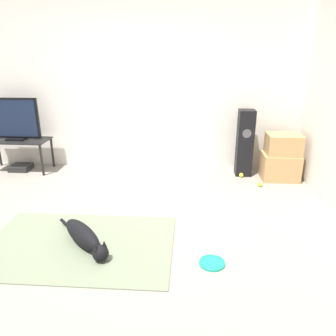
{
  "coord_description": "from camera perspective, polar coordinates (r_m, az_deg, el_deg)",
  "views": [
    {
      "loc": [
        0.88,
        -3.0,
        1.81
      ],
      "look_at": [
        0.62,
        0.76,
        0.45
      ],
      "focal_mm": 35.0,
      "sensor_mm": 36.0,
      "label": 1
    }
  ],
  "objects": [
    {
      "name": "ground_plane",
      "position": [
        3.61,
        -10.95,
        -10.66
      ],
      "size": [
        12.0,
        12.0,
        0.0
      ],
      "primitive_type": "plane",
      "color": "gray"
    },
    {
      "name": "frisbee",
      "position": [
        3.08,
        7.68,
        -16.05
      ],
      "size": [
        0.23,
        0.23,
        0.03
      ],
      "color": "#199E7A",
      "rests_on": "ground_plane"
    },
    {
      "name": "tv_stand",
      "position": [
        5.62,
        -24.73,
        3.87
      ],
      "size": [
        0.96,
        0.46,
        0.5
      ],
      "color": "black",
      "rests_on": "ground_plane"
    },
    {
      "name": "area_rug",
      "position": [
        3.42,
        -15.22,
        -12.76
      ],
      "size": [
        1.85,
        1.21,
        0.01
      ],
      "color": "slate",
      "rests_on": "ground_plane"
    },
    {
      "name": "dog",
      "position": [
        3.33,
        -14.35,
        -11.52
      ],
      "size": [
        0.7,
        0.72,
        0.21
      ],
      "color": "black",
      "rests_on": "area_rug"
    },
    {
      "name": "wall_back",
      "position": [
        5.2,
        -6.03,
        13.82
      ],
      "size": [
        8.0,
        0.06,
        2.55
      ],
      "color": "silver",
      "rests_on": "ground_plane"
    },
    {
      "name": "tv",
      "position": [
        5.55,
        -25.28,
        7.65
      ],
      "size": [
        0.78,
        0.2,
        0.64
      ],
      "color": "black",
      "rests_on": "tv_stand"
    },
    {
      "name": "tennis_ball_near_speaker",
      "position": [
        4.78,
        15.76,
        -2.75
      ],
      "size": [
        0.07,
        0.07,
        0.07
      ],
      "color": "#C6E033",
      "rests_on": "ground_plane"
    },
    {
      "name": "floor_speaker",
      "position": [
        5.05,
        13.22,
        4.24
      ],
      "size": [
        0.23,
        0.24,
        1.0
      ],
      "color": "black",
      "rests_on": "ground_plane"
    },
    {
      "name": "cardboard_box_lower",
      "position": [
        5.11,
        18.9,
        0.26
      ],
      "size": [
        0.53,
        0.41,
        0.38
      ],
      "color": "tan",
      "rests_on": "ground_plane"
    },
    {
      "name": "game_console",
      "position": [
        5.74,
        -24.22,
        0.1
      ],
      "size": [
        0.3,
        0.28,
        0.09
      ],
      "color": "black",
      "rests_on": "ground_plane"
    },
    {
      "name": "tennis_ball_by_boxes",
      "position": [
        5.06,
        12.64,
        -1.23
      ],
      "size": [
        0.07,
        0.07,
        0.07
      ],
      "color": "#C6E033",
      "rests_on": "ground_plane"
    },
    {
      "name": "cardboard_box_upper",
      "position": [
        5.03,
        19.48,
        3.92
      ],
      "size": [
        0.48,
        0.38,
        0.29
      ],
      "color": "tan",
      "rests_on": "cardboard_box_lower"
    }
  ]
}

